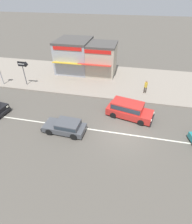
% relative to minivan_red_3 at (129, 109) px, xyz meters
% --- Properties ---
extents(ground_plane, '(160.00, 160.00, 0.00)m').
position_rel_minivan_red_3_xyz_m(ground_plane, '(-0.20, -2.68, -0.84)').
color(ground_plane, '#544F47').
extents(lane_centre_stripe, '(50.40, 0.14, 0.01)m').
position_rel_minivan_red_3_xyz_m(lane_centre_stripe, '(-0.20, -2.68, -0.84)').
color(lane_centre_stripe, silver).
rests_on(lane_centre_stripe, ground).
extents(kerb_strip, '(68.00, 10.00, 0.15)m').
position_rel_minivan_red_3_xyz_m(kerb_strip, '(-0.20, 7.72, -0.77)').
color(kerb_strip, gray).
rests_on(kerb_strip, ground).
extents(minivan_red_3, '(4.72, 2.70, 1.56)m').
position_rel_minivan_red_3_xyz_m(minivan_red_3, '(0.00, 0.00, 0.00)').
color(minivan_red_3, red).
rests_on(minivan_red_3, ground).
extents(hatchback_dark_grey_4, '(3.79, 1.87, 1.10)m').
position_rel_minivan_red_3_xyz_m(hatchback_dark_grey_4, '(-5.17, -3.39, -0.26)').
color(hatchback_dark_grey_4, '#47494F').
rests_on(hatchback_dark_grey_4, ground).
extents(arrow_signboard, '(1.40, 0.63, 3.05)m').
position_rel_minivan_red_3_xyz_m(arrow_signboard, '(-12.71, 3.93, 1.86)').
color(arrow_signboard, '#4C4C51').
rests_on(arrow_signboard, kerb_strip).
extents(pedestrian_near_clock, '(0.34, 0.34, 1.57)m').
position_rel_minivan_red_3_xyz_m(pedestrian_near_clock, '(1.67, 4.85, 0.22)').
color(pedestrian_near_clock, '#4C4238').
rests_on(pedestrian_near_clock, kerb_strip).
extents(shopfront_corner_warung, '(4.62, 6.03, 4.36)m').
position_rel_minivan_red_3_xyz_m(shopfront_corner_warung, '(-8.60, 10.05, 1.49)').
color(shopfront_corner_warung, '#999EA8').
rests_on(shopfront_corner_warung, kerb_strip).
extents(shopfront_mid_block, '(5.00, 4.97, 4.17)m').
position_rel_minivan_red_3_xyz_m(shopfront_mid_block, '(-5.00, 9.61, 1.40)').
color(shopfront_mid_block, '#B2A893').
rests_on(shopfront_mid_block, kerb_strip).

